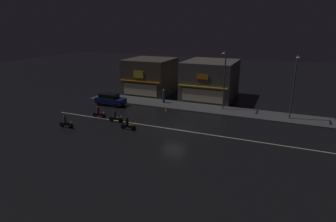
{
  "coord_description": "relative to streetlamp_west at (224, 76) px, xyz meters",
  "views": [
    {
      "loc": [
        10.48,
        -26.5,
        10.97
      ],
      "look_at": [
        -1.27,
        1.27,
        1.6
      ],
      "focal_mm": 29.69,
      "sensor_mm": 36.0,
      "label": 1
    }
  ],
  "objects": [
    {
      "name": "ground_plane",
      "position": [
        -3.31,
        -9.23,
        -4.62
      ],
      "size": [
        140.0,
        140.0,
        0.0
      ],
      "primitive_type": "plane",
      "color": "black"
    },
    {
      "name": "lane_divider_stripe",
      "position": [
        -3.31,
        -9.23,
        -4.61
      ],
      "size": [
        31.79,
        0.16,
        0.01
      ],
      "primitive_type": "cube",
      "color": "beige",
      "rests_on": "ground"
    },
    {
      "name": "sidewalk_far",
      "position": [
        -3.31,
        -0.39,
        -4.55
      ],
      "size": [
        33.47,
        3.88,
        0.14
      ],
      "primitive_type": "cube",
      "color": "#4C4C4F",
      "rests_on": "ground"
    },
    {
      "name": "storefront_left_block",
      "position": [
        -13.35,
        5.24,
        -1.79
      ],
      "size": [
        7.19,
        7.54,
        5.67
      ],
      "color": "#4C443A",
      "rests_on": "ground"
    },
    {
      "name": "storefront_center_block",
      "position": [
        -3.31,
        5.83,
        -1.74
      ],
      "size": [
        7.52,
        8.71,
        5.76
      ],
      "color": "#56514C",
      "rests_on": "ground"
    },
    {
      "name": "streetlamp_west",
      "position": [
        0.0,
        0.0,
        0.0
      ],
      "size": [
        0.44,
        1.64,
        7.66
      ],
      "color": "#47494C",
      "rests_on": "sidewalk_far"
    },
    {
      "name": "streetlamp_mid",
      "position": [
        8.31,
        -0.85,
        -0.04
      ],
      "size": [
        0.44,
        1.64,
        7.59
      ],
      "color": "#47494C",
      "rests_on": "sidewalk_far"
    },
    {
      "name": "pedestrian_on_sidewalk",
      "position": [
        -8.61,
        -0.01,
        -3.56
      ],
      "size": [
        0.38,
        0.38,
        1.98
      ],
      "rotation": [
        0.0,
        0.0,
        5.1
      ],
      "color": "#334766",
      "rests_on": "sidewalk_far"
    },
    {
      "name": "parked_car_near_kerb",
      "position": [
        -15.27,
        -3.78,
        -3.75
      ],
      "size": [
        4.3,
        1.98,
        1.67
      ],
      "rotation": [
        0.0,
        0.0,
        3.14
      ],
      "color": "navy",
      "rests_on": "ground"
    },
    {
      "name": "motorcycle_lead",
      "position": [
        -14.55,
        -13.46,
        -3.99
      ],
      "size": [
        1.9,
        0.6,
        1.52
      ],
      "rotation": [
        0.0,
        0.0,
        3.06
      ],
      "color": "black",
      "rests_on": "ground"
    },
    {
      "name": "motorcycle_following",
      "position": [
        -13.3,
        -9.15,
        -3.99
      ],
      "size": [
        1.9,
        0.6,
        1.52
      ],
      "rotation": [
        0.0,
        0.0,
        -0.1
      ],
      "color": "black",
      "rests_on": "ground"
    },
    {
      "name": "motorcycle_opposite_lane",
      "position": [
        -7.89,
        -11.33,
        -3.99
      ],
      "size": [
        1.9,
        0.6,
        1.52
      ],
      "rotation": [
        0.0,
        0.0,
        3.01
      ],
      "color": "black",
      "rests_on": "ground"
    },
    {
      "name": "motorcycle_trailing_far",
      "position": [
        -10.52,
        -9.71,
        -3.99
      ],
      "size": [
        1.9,
        0.6,
        1.52
      ],
      "rotation": [
        0.0,
        0.0,
        3.12
      ],
      "color": "black",
      "rests_on": "ground"
    },
    {
      "name": "traffic_cone",
      "position": [
        -6.79,
        -3.2,
        -4.35
      ],
      "size": [
        0.36,
        0.36,
        0.55
      ],
      "primitive_type": "cone",
      "color": "orange",
      "rests_on": "ground"
    }
  ]
}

